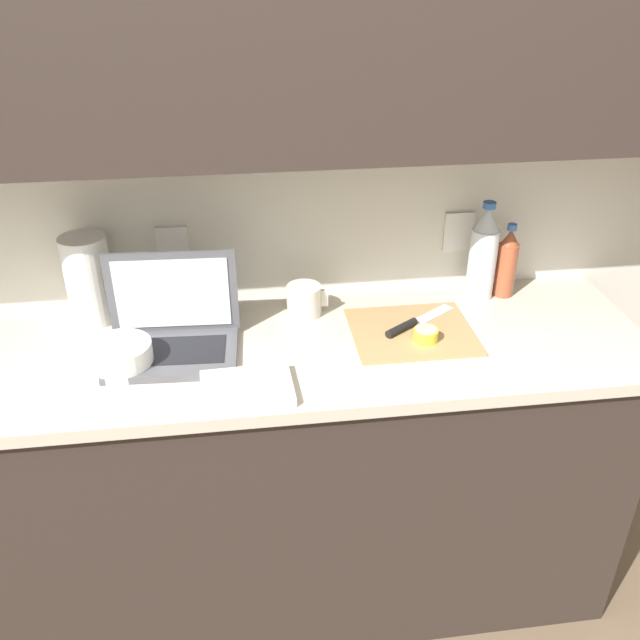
# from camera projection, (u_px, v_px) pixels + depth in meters

# --- Properties ---
(ground_plane) EXTENTS (12.00, 12.00, 0.00)m
(ground_plane) POSITION_uv_depth(u_px,v_px,m) (271.00, 582.00, 2.28)
(ground_plane) COLOR brown
(ground_plane) RESTS_ON ground
(wall_back) EXTENTS (5.20, 0.38, 2.60)m
(wall_back) POSITION_uv_depth(u_px,v_px,m) (242.00, 90.00, 1.69)
(wall_back) COLOR silver
(wall_back) RESTS_ON ground_plane
(counter_unit) EXTENTS (2.13, 0.59, 0.93)m
(counter_unit) POSITION_uv_depth(u_px,v_px,m) (259.00, 476.00, 2.04)
(counter_unit) COLOR #332823
(counter_unit) RESTS_ON ground_plane
(laptop) EXTENTS (0.35, 0.25, 0.25)m
(laptop) POSITION_uv_depth(u_px,v_px,m) (173.00, 329.00, 1.78)
(laptop) COLOR #515156
(laptop) RESTS_ON counter_unit
(cutting_board) EXTENTS (0.33, 0.29, 0.01)m
(cutting_board) POSITION_uv_depth(u_px,v_px,m) (412.00, 332.00, 1.88)
(cutting_board) COLOR tan
(cutting_board) RESTS_ON counter_unit
(knife) EXTENTS (0.23, 0.17, 0.02)m
(knife) POSITION_uv_depth(u_px,v_px,m) (409.00, 325.00, 1.88)
(knife) COLOR silver
(knife) RESTS_ON cutting_board
(lemon_half_cut) EXTENTS (0.07, 0.07, 0.04)m
(lemon_half_cut) POSITION_uv_depth(u_px,v_px,m) (426.00, 335.00, 1.82)
(lemon_half_cut) COLOR yellow
(lemon_half_cut) RESTS_ON cutting_board
(bottle_green_soda) EXTENTS (0.08, 0.08, 0.30)m
(bottle_green_soda) POSITION_uv_depth(u_px,v_px,m) (483.00, 254.00, 2.00)
(bottle_green_soda) COLOR silver
(bottle_green_soda) RESTS_ON counter_unit
(bottle_oil_tall) EXTENTS (0.06, 0.06, 0.23)m
(bottle_oil_tall) POSITION_uv_depth(u_px,v_px,m) (507.00, 263.00, 2.03)
(bottle_oil_tall) COLOR #A34C2D
(bottle_oil_tall) RESTS_ON counter_unit
(measuring_cup) EXTENTS (0.12, 0.10, 0.09)m
(measuring_cup) POSITION_uv_depth(u_px,v_px,m) (304.00, 300.00, 1.95)
(measuring_cup) COLOR silver
(measuring_cup) RESTS_ON counter_unit
(bowl_white) EXTENTS (0.16, 0.16, 0.07)m
(bowl_white) POSITION_uv_depth(u_px,v_px,m) (121.00, 356.00, 1.71)
(bowl_white) COLOR white
(bowl_white) RESTS_ON counter_unit
(paper_towel_roll) EXTENTS (0.13, 0.13, 0.25)m
(paper_towel_roll) POSITION_uv_depth(u_px,v_px,m) (89.00, 279.00, 1.88)
(paper_towel_roll) COLOR white
(paper_towel_roll) RESTS_ON counter_unit
(dish_towel) EXTENTS (0.23, 0.17, 0.02)m
(dish_towel) POSITION_uv_depth(u_px,v_px,m) (247.00, 388.00, 1.63)
(dish_towel) COLOR silver
(dish_towel) RESTS_ON counter_unit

